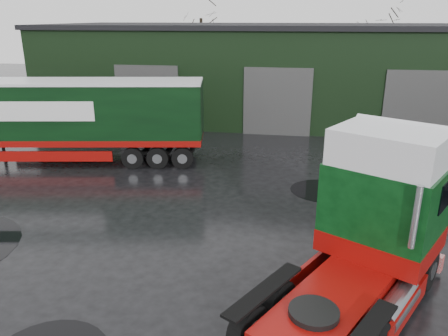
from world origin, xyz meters
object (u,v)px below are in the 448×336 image
(hero_tractor, at_px, (353,235))
(tree_back_a, at_px, (201,39))
(warehouse, at_px, (282,70))
(trailer_left, at_px, (70,122))
(tree_back_b, at_px, (377,52))

(hero_tractor, relative_size, tree_back_a, 0.73)
(hero_tractor, bearing_deg, warehouse, 126.30)
(trailer_left, height_order, tree_back_b, tree_back_b)
(trailer_left, bearing_deg, tree_back_b, -47.18)
(warehouse, height_order, tree_back_b, tree_back_b)
(tree_back_b, bearing_deg, warehouse, -128.66)
(hero_tractor, relative_size, trailer_left, 0.54)
(warehouse, distance_m, tree_back_b, 12.82)
(warehouse, relative_size, trailer_left, 2.51)
(warehouse, bearing_deg, tree_back_a, 128.66)
(tree_back_a, relative_size, tree_back_b, 1.27)
(warehouse, relative_size, hero_tractor, 4.68)
(tree_back_a, xyz_separation_m, tree_back_b, (16.00, 0.00, -1.00))
(warehouse, distance_m, tree_back_a, 12.90)
(tree_back_a, bearing_deg, trailer_left, -94.01)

